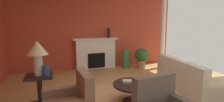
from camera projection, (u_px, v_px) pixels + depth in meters
ground_plane at (126, 98)px, 4.22m from camera, size 8.32×8.32×0.00m
wall_fireplace at (94, 31)px, 7.03m from camera, size 7.00×0.12×3.07m
area_rug at (134, 102)px, 3.97m from camera, size 3.72×2.67×0.01m
fireplace at (96, 54)px, 6.97m from camera, size 1.80×0.35×1.25m
sofa at (188, 79)px, 4.70m from camera, size 1.18×2.20×0.85m
coffee_table at (135, 88)px, 3.92m from camera, size 1.00×1.00×0.45m
side_table at (40, 88)px, 3.74m from camera, size 0.56×0.56×0.70m
table_lamp at (37, 51)px, 3.62m from camera, size 0.44×0.44×0.75m
vase_on_side_table at (46, 71)px, 3.61m from camera, size 0.14×0.14×0.23m
vase_tall_corner at (126, 58)px, 7.11m from camera, size 0.29×0.29×0.78m
vase_mantel_right at (109, 33)px, 6.98m from camera, size 0.11×0.11×0.41m
book_red_cover at (128, 82)px, 3.95m from camera, size 0.29×0.26×0.06m
potted_plant at (141, 56)px, 7.05m from camera, size 0.56×0.56×0.83m
column_white at (163, 31)px, 6.95m from camera, size 0.20×0.20×3.07m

